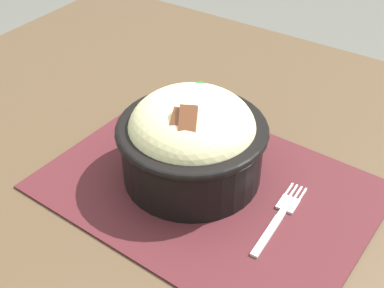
{
  "coord_description": "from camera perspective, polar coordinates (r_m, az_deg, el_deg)",
  "views": [
    {
      "loc": [
        0.29,
        -0.41,
        1.22
      ],
      "look_at": [
        0.01,
        0.01,
        0.83
      ],
      "focal_mm": 48.35,
      "sensor_mm": 36.0,
      "label": 1
    }
  ],
  "objects": [
    {
      "name": "placemat",
      "position": [
        0.66,
        1.78,
        -4.77
      ],
      "size": [
        0.41,
        0.31,
        0.0
      ],
      "primitive_type": "cube",
      "rotation": [
        0.0,
        0.0,
        -0.04
      ],
      "color": "#47191E",
      "rests_on": "table"
    },
    {
      "name": "table",
      "position": [
        0.73,
        -1.04,
        -9.24
      ],
      "size": [
        1.07,
        0.93,
        0.78
      ],
      "color": "#4C3826",
      "rests_on": "ground_plane"
    },
    {
      "name": "bowl",
      "position": [
        0.64,
        -0.0,
        0.58
      ],
      "size": [
        0.19,
        0.19,
        0.13
      ],
      "color": "black",
      "rests_on": "placemat"
    },
    {
      "name": "fork",
      "position": [
        0.62,
        9.74,
        -7.75
      ],
      "size": [
        0.02,
        0.13,
        0.0
      ],
      "color": "silver",
      "rests_on": "placemat"
    }
  ]
}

